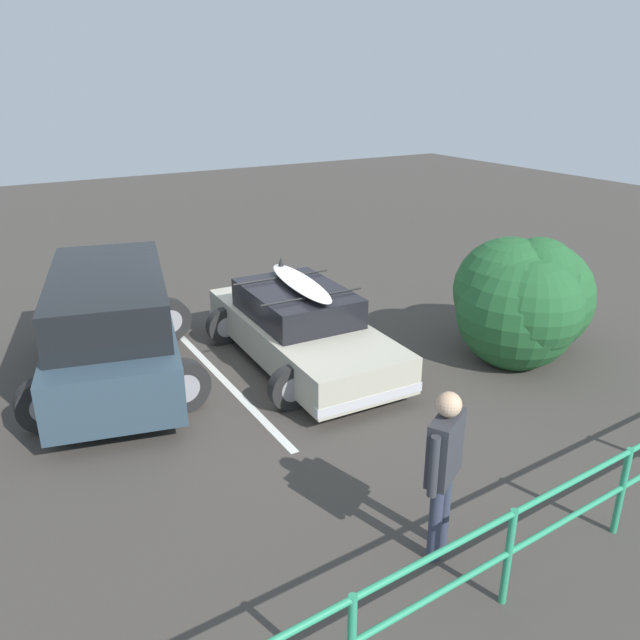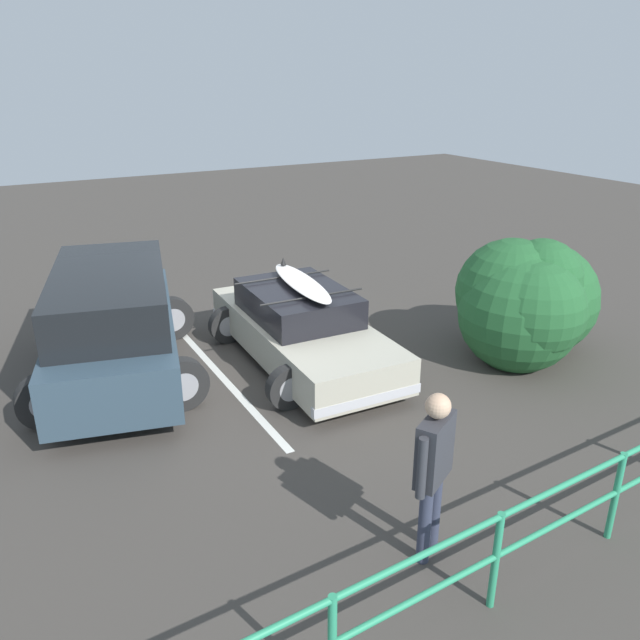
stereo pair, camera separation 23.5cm
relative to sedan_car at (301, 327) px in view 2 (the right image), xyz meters
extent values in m
cube|color=#423D38|center=(0.48, -0.17, -0.61)|extent=(44.00, 44.00, 0.02)
cube|color=silver|center=(1.41, 0.04, -0.60)|extent=(0.12, 4.72, 0.00)
cube|color=#B7B29E|center=(0.00, 0.04, -0.13)|extent=(1.86, 4.39, 0.58)
cube|color=black|center=(0.00, -0.13, 0.40)|extent=(1.56, 2.13, 0.48)
cube|color=silver|center=(0.09, 2.16, -0.30)|extent=(1.72, 0.17, 0.14)
cube|color=silver|center=(-0.08, -2.07, -0.30)|extent=(1.72, 0.17, 0.14)
cylinder|color=black|center=(-0.80, 1.42, -0.27)|extent=(0.66, 0.18, 0.66)
cylinder|color=#99999E|center=(-0.80, 1.42, -0.27)|extent=(0.36, 0.19, 0.36)
cylinder|color=black|center=(0.92, 1.35, -0.27)|extent=(0.66, 0.18, 0.66)
cylinder|color=#99999E|center=(0.92, 1.35, -0.27)|extent=(0.36, 0.19, 0.36)
cylinder|color=black|center=(-0.91, -1.26, -0.27)|extent=(0.66, 0.18, 0.66)
cylinder|color=#99999E|center=(-0.91, -1.26, -0.27)|extent=(0.36, 0.19, 0.36)
cylinder|color=black|center=(0.81, -1.33, -0.27)|extent=(0.66, 0.18, 0.66)
cylinder|color=#99999E|center=(0.81, -1.33, -0.27)|extent=(0.36, 0.19, 0.36)
cylinder|color=black|center=(0.02, 0.44, 0.68)|extent=(1.77, 0.10, 0.03)
cylinder|color=black|center=(-0.03, -0.70, 0.68)|extent=(1.77, 0.10, 0.03)
ellipsoid|color=white|center=(-0.08, -0.13, 0.74)|extent=(0.75, 2.31, 0.09)
cone|color=black|center=(-0.19, -1.03, 0.85)|extent=(0.10, 0.10, 0.14)
cube|color=#334756|center=(2.82, -0.89, 0.06)|extent=(2.79, 4.77, 0.81)
cube|color=black|center=(2.82, -0.89, 0.81)|extent=(2.41, 3.78, 0.69)
cylinder|color=black|center=(2.27, -3.17, 0.16)|extent=(0.73, 0.34, 0.70)
cylinder|color=black|center=(2.26, 0.63, -0.21)|extent=(0.78, 0.22, 0.78)
cylinder|color=#99999E|center=(2.26, 0.63, -0.21)|extent=(0.43, 0.23, 0.43)
cylinder|color=black|center=(4.02, 0.20, -0.21)|extent=(0.78, 0.22, 0.78)
cylinder|color=#99999E|center=(4.02, 0.20, -0.21)|extent=(0.43, 0.23, 0.43)
cylinder|color=black|center=(1.62, -1.98, -0.21)|extent=(0.78, 0.22, 0.78)
cylinder|color=#99999E|center=(1.62, -1.98, -0.21)|extent=(0.43, 0.23, 0.43)
cylinder|color=black|center=(3.39, -2.41, -0.21)|extent=(0.78, 0.22, 0.78)
cylinder|color=#99999E|center=(3.39, -2.41, -0.21)|extent=(0.43, 0.23, 0.43)
cylinder|color=#33384C|center=(0.91, 4.62, -0.15)|extent=(0.13, 0.13, 0.89)
cylinder|color=#33384C|center=(1.12, 4.74, -0.15)|extent=(0.13, 0.13, 0.89)
cube|color=#333338|center=(1.02, 4.68, 0.62)|extent=(0.55, 0.43, 0.67)
sphere|color=#D6A884|center=(1.02, 4.68, 1.09)|extent=(0.24, 0.24, 0.24)
cylinder|color=#333338|center=(0.75, 4.53, 0.60)|extent=(0.09, 0.09, 0.63)
cylinder|color=#333338|center=(1.28, 4.83, 0.60)|extent=(0.09, 0.09, 0.63)
cylinder|color=#2D9366|center=(-0.78, 5.42, -0.09)|extent=(0.07, 0.07, 1.02)
cylinder|color=#2D9366|center=(0.94, 5.50, -0.09)|extent=(0.07, 0.07, 1.02)
cylinder|color=#2D9366|center=(0.94, 5.50, 0.40)|extent=(10.29, 0.54, 0.06)
cylinder|color=#2D9366|center=(0.94, 5.50, -0.03)|extent=(10.29, 0.54, 0.06)
cylinder|color=#4C3828|center=(-3.10, 1.80, -0.40)|extent=(0.37, 0.37, 0.40)
sphere|color=#235B2D|center=(-3.50, 1.79, 0.79)|extent=(1.33, 1.33, 1.33)
sphere|color=#235B2D|center=(-3.07, 1.81, 0.30)|extent=(1.99, 1.99, 1.99)
sphere|color=#235B2D|center=(-3.13, 1.52, 0.54)|extent=(1.81, 1.81, 1.81)
sphere|color=#235B2D|center=(-3.09, 2.06, 0.42)|extent=(1.65, 1.65, 1.65)
sphere|color=#235B2D|center=(-3.88, 1.49, 0.29)|extent=(1.98, 1.98, 1.98)
sphere|color=#235B2D|center=(-3.48, 1.64, 0.27)|extent=(1.93, 1.93, 1.93)
sphere|color=#235B2D|center=(-3.08, 1.23, 0.47)|extent=(1.30, 1.30, 1.30)
camera|label=1|loc=(4.60, 8.41, 3.90)|focal=35.00mm
camera|label=2|loc=(4.40, 8.52, 3.90)|focal=35.00mm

